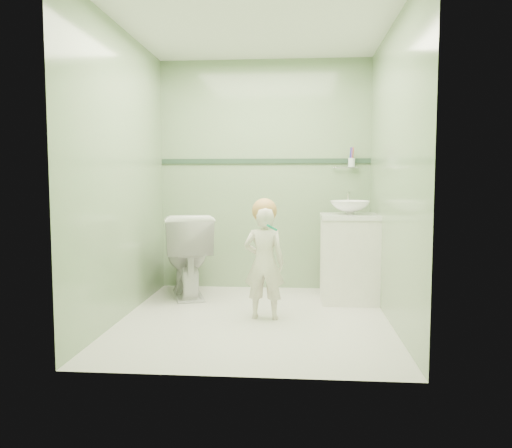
{
  "coord_description": "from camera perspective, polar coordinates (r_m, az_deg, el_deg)",
  "views": [
    {
      "loc": [
        0.35,
        -4.12,
        1.15
      ],
      "look_at": [
        0.0,
        0.15,
        0.78
      ],
      "focal_mm": 35.62,
      "sensor_mm": 36.0,
      "label": 1
    }
  ],
  "objects": [
    {
      "name": "counter",
      "position": [
        4.85,
        10.47,
        0.84
      ],
      "size": [
        0.54,
        0.52,
        0.04
      ],
      "primitive_type": "cube",
      "color": "white",
      "rests_on": "vanity"
    },
    {
      "name": "room_shell",
      "position": [
        4.13,
        -0.17,
        5.63
      ],
      "size": [
        2.5,
        2.54,
        2.4
      ],
      "color": "#84AA79",
      "rests_on": "ground"
    },
    {
      "name": "ground",
      "position": [
        4.29,
        -0.17,
        -10.61
      ],
      "size": [
        2.5,
        2.5,
        0.0
      ],
      "primitive_type": "plane",
      "color": "silver",
      "rests_on": "ground"
    },
    {
      "name": "vanity",
      "position": [
        4.9,
        10.4,
        -3.94
      ],
      "size": [
        0.52,
        0.5,
        0.8
      ],
      "primitive_type": "cube",
      "color": "white",
      "rests_on": "ground"
    },
    {
      "name": "toddler",
      "position": [
        4.21,
        0.92,
        -4.4
      ],
      "size": [
        0.36,
        0.25,
        0.93
      ],
      "primitive_type": "imported",
      "rotation": [
        0.0,
        0.0,
        3.07
      ],
      "color": "beige",
      "rests_on": "ground"
    },
    {
      "name": "faucet",
      "position": [
        5.03,
        10.29,
        2.86
      ],
      "size": [
        0.03,
        0.13,
        0.18
      ],
      "color": "silver",
      "rests_on": "counter"
    },
    {
      "name": "trim_stripe",
      "position": [
        5.37,
        0.96,
        7.08
      ],
      "size": [
        2.2,
        0.02,
        0.05
      ],
      "primitive_type": "cube",
      "color": "#2A4432",
      "rests_on": "room_shell"
    },
    {
      "name": "hair_cap",
      "position": [
        4.19,
        0.95,
        1.5
      ],
      "size": [
        0.21,
        0.21,
        0.21
      ],
      "primitive_type": "sphere",
      "color": "tan",
      "rests_on": "toddler"
    },
    {
      "name": "basin",
      "position": [
        4.85,
        10.49,
        1.83
      ],
      "size": [
        0.37,
        0.37,
        0.13
      ],
      "primitive_type": "imported",
      "color": "white",
      "rests_on": "counter"
    },
    {
      "name": "teal_toothbrush",
      "position": [
        4.04,
        1.73,
        -0.35
      ],
      "size": [
        0.11,
        0.13,
        0.08
      ],
      "color": "#048A60",
      "rests_on": "toddler"
    },
    {
      "name": "toilet",
      "position": [
        5.08,
        -7.76,
        -3.45
      ],
      "size": [
        0.69,
        0.91,
        0.82
      ],
      "primitive_type": "imported",
      "rotation": [
        0.0,
        0.0,
        3.45
      ],
      "color": "white",
      "rests_on": "ground"
    },
    {
      "name": "cup_holder",
      "position": [
        5.33,
        10.61,
        6.82
      ],
      "size": [
        0.26,
        0.07,
        0.21
      ],
      "color": "silver",
      "rests_on": "room_shell"
    }
  ]
}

